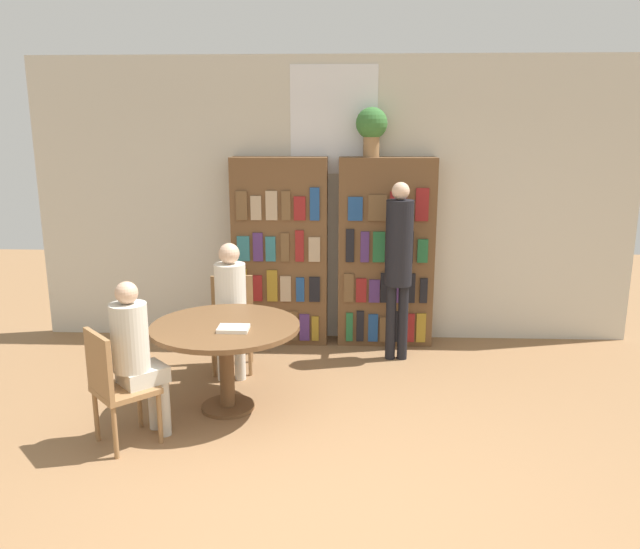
% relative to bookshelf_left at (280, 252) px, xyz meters
% --- Properties ---
extents(ground_plane, '(16.00, 16.00, 0.00)m').
position_rel_bookshelf_left_xyz_m(ground_plane, '(0.56, -3.05, -0.99)').
color(ground_plane, olive).
extents(wall_back, '(6.40, 0.07, 3.00)m').
position_rel_bookshelf_left_xyz_m(wall_back, '(0.56, 0.19, 0.52)').
color(wall_back, beige).
rests_on(wall_back, ground_plane).
extents(bookshelf_left, '(0.99, 0.34, 1.98)m').
position_rel_bookshelf_left_xyz_m(bookshelf_left, '(0.00, 0.00, 0.00)').
color(bookshelf_left, brown).
rests_on(bookshelf_left, ground_plane).
extents(bookshelf_right, '(0.99, 0.34, 1.98)m').
position_rel_bookshelf_left_xyz_m(bookshelf_right, '(1.12, -0.00, -0.00)').
color(bookshelf_right, brown).
rests_on(bookshelf_right, ground_plane).
extents(flower_vase, '(0.32, 0.32, 0.50)m').
position_rel_bookshelf_left_xyz_m(flower_vase, '(0.94, 0.00, 1.30)').
color(flower_vase, '#997047').
rests_on(flower_vase, bookshelf_right).
extents(reading_table, '(1.21, 1.21, 0.73)m').
position_rel_bookshelf_left_xyz_m(reading_table, '(-0.27, -1.71, -0.38)').
color(reading_table, brown).
rests_on(reading_table, ground_plane).
extents(chair_near_camera, '(0.57, 0.57, 0.88)m').
position_rel_bookshelf_left_xyz_m(chair_near_camera, '(-0.96, -2.36, -0.49)').
color(chair_near_camera, olive).
rests_on(chair_near_camera, ground_plane).
extents(chair_left_side, '(0.45, 0.45, 0.88)m').
position_rel_bookshelf_left_xyz_m(chair_left_side, '(-0.39, -0.78, -0.49)').
color(chair_left_side, olive).
rests_on(chair_left_side, ground_plane).
extents(seated_reader_left, '(0.33, 0.40, 1.25)m').
position_rel_bookshelf_left_xyz_m(seated_reader_left, '(-0.37, -0.95, -0.27)').
color(seated_reader_left, silver).
rests_on(seated_reader_left, ground_plane).
extents(seated_reader_right, '(0.42, 0.41, 1.22)m').
position_rel_bookshelf_left_xyz_m(seated_reader_right, '(-0.82, -2.23, -0.30)').
color(seated_reader_right, beige).
rests_on(seated_reader_right, ground_plane).
extents(librarian_standing, '(0.27, 0.54, 1.77)m').
position_rel_bookshelf_left_xyz_m(librarian_standing, '(1.21, -0.50, 0.08)').
color(librarian_standing, black).
rests_on(librarian_standing, ground_plane).
extents(open_book_on_table, '(0.24, 0.18, 0.03)m').
position_rel_bookshelf_left_xyz_m(open_book_on_table, '(-0.18, -1.86, -0.24)').
color(open_book_on_table, silver).
rests_on(open_book_on_table, reading_table).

